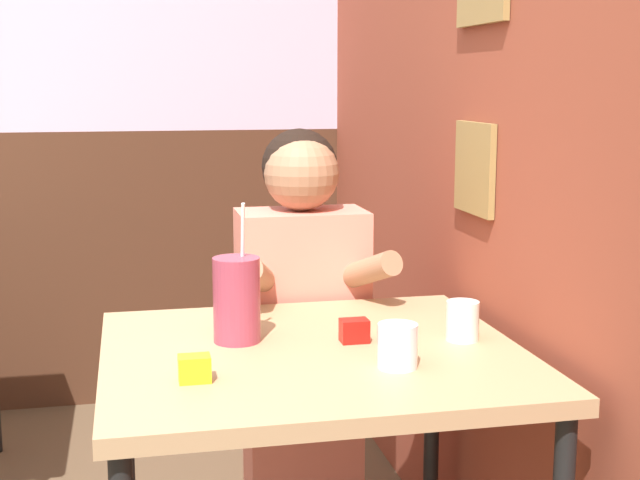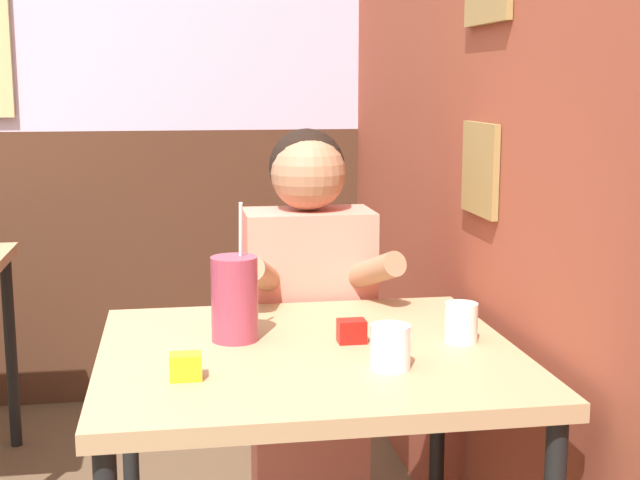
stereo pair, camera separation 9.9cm
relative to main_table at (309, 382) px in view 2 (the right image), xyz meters
The scene contains 9 objects.
brick_wall_right 1.10m from the main_table, 53.63° to the left, with size 0.08×4.22×2.70m.
back_wall 2.12m from the main_table, 114.40° to the left, with size 5.58×0.09×2.70m.
main_table is the anchor object (origin of this frame).
person_seated 0.53m from the main_table, 81.46° to the left, with size 0.42×0.40×1.17m.
cocktail_pitcher 0.24m from the main_table, 148.51° to the left, with size 0.10×0.10×0.30m.
glass_near_pitcher 0.24m from the main_table, 48.34° to the right, with size 0.08×0.08×0.09m.
glass_center 0.35m from the main_table, ahead, with size 0.07×0.07×0.09m.
condiment_ketchup 0.14m from the main_table, 18.23° to the left, with size 0.06×0.04×0.05m.
condiment_mustard 0.32m from the main_table, 149.11° to the right, with size 0.06×0.04×0.05m.
Camera 2 is at (0.55, -1.36, 1.29)m, focal length 50.00 mm.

